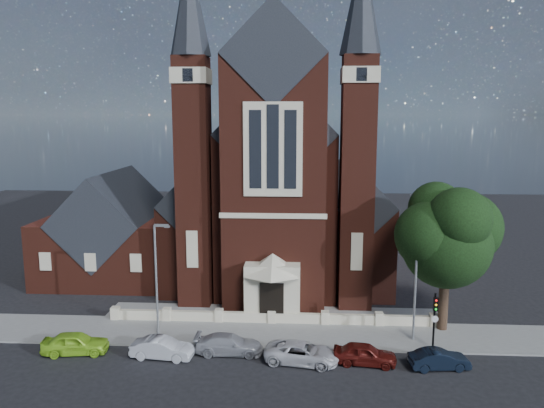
{
  "coord_description": "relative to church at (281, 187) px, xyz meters",
  "views": [
    {
      "loc": [
        2.21,
        -31.31,
        15.54
      ],
      "look_at": [
        -0.3,
        12.0,
        8.23
      ],
      "focal_mm": 35.0,
      "sensor_mm": 36.0,
      "label": 1
    }
  ],
  "objects": [
    {
      "name": "car_navy",
      "position": [
        10.76,
        -23.02,
        -7.57
      ],
      "size": [
        3.84,
        1.75,
        1.22
      ],
      "primitive_type": "imported",
      "rotation": [
        0.0,
        0.0,
        1.7
      ],
      "color": "black",
      "rests_on": "ground"
    },
    {
      "name": "car_silver_b",
      "position": [
        -2.51,
        -21.66,
        -7.54
      ],
      "size": [
        4.47,
        1.84,
        1.29
      ],
      "primitive_type": "imported",
      "rotation": [
        0.0,
        0.0,
        1.58
      ],
      "color": "#93949A",
      "rests_on": "ground"
    },
    {
      "name": "church",
      "position": [
        0.0,
        0.0,
        0.0
      ],
      "size": [
        20.01,
        34.9,
        29.2
      ],
      "color": "#4D1E14",
      "rests_on": "ground"
    },
    {
      "name": "parish_hall",
      "position": [
        -16.0,
        -4.94,
        -4.17
      ],
      "size": [
        12.0,
        12.2,
        10.24
      ],
      "color": "#4D1E14",
      "rests_on": "ground"
    },
    {
      "name": "street_lamp_right",
      "position": [
        10.09,
        -18.94,
        -3.59
      ],
      "size": [
        1.16,
        0.22,
        8.09
      ],
      "color": "gray",
      "rests_on": "ground"
    },
    {
      "name": "forecourt_wall",
      "position": [
        0.0,
        -16.44,
        -8.19
      ],
      "size": [
        24.0,
        0.4,
        0.9
      ],
      "primitive_type": "cube",
      "color": "beige",
      "rests_on": "ground"
    },
    {
      "name": "car_dark_red",
      "position": [
        6.24,
        -22.65,
        -7.51
      ],
      "size": [
        4.14,
        2.06,
        1.35
      ],
      "primitive_type": "imported",
      "rotation": [
        0.0,
        0.0,
        1.45
      ],
      "color": "#4D110D",
      "rests_on": "ground"
    },
    {
      "name": "street_lamp_left",
      "position": [
        -7.91,
        -18.94,
        -3.59
      ],
      "size": [
        1.16,
        0.22,
        8.09
      ],
      "color": "gray",
      "rests_on": "ground"
    },
    {
      "name": "ground",
      "position": [
        0.0,
        -7.94,
        -8.19
      ],
      "size": [
        120.0,
        120.0,
        0.0
      ],
      "primitive_type": "plane",
      "color": "black",
      "rests_on": "ground"
    },
    {
      "name": "forecourt_paving",
      "position": [
        0.0,
        -14.44,
        -8.19
      ],
      "size": [
        26.0,
        3.0,
        0.14
      ],
      "primitive_type": "cube",
      "color": "slate",
      "rests_on": "ground"
    },
    {
      "name": "car_lime_van",
      "position": [
        -12.6,
        -22.24,
        -7.46
      ],
      "size": [
        4.45,
        2.26,
        1.45
      ],
      "primitive_type": "imported",
      "rotation": [
        0.0,
        0.0,
        1.7
      ],
      "color": "#93CF29",
      "rests_on": "ground"
    },
    {
      "name": "pavement_strip",
      "position": [
        0.0,
        -18.44,
        -8.19
      ],
      "size": [
        60.0,
        5.0,
        0.12
      ],
      "primitive_type": "cube",
      "color": "slate",
      "rests_on": "ground"
    },
    {
      "name": "street_tree",
      "position": [
        12.6,
        -17.23,
        -1.23
      ],
      "size": [
        6.4,
        6.6,
        10.7
      ],
      "color": "black",
      "rests_on": "ground"
    },
    {
      "name": "car_white_suv",
      "position": [
        2.29,
        -22.7,
        -7.53
      ],
      "size": [
        5.02,
        2.9,
        1.32
      ],
      "primitive_type": "imported",
      "rotation": [
        0.0,
        0.0,
        1.41
      ],
      "color": "silver",
      "rests_on": "ground"
    },
    {
      "name": "traffic_signal",
      "position": [
        11.0,
        -20.52,
        -5.6
      ],
      "size": [
        0.28,
        0.42,
        4.0
      ],
      "color": "black",
      "rests_on": "ground"
    },
    {
      "name": "car_silver_a",
      "position": [
        -6.73,
        -22.55,
        -7.52
      ],
      "size": [
        4.17,
        1.79,
        1.34
      ],
      "primitive_type": "imported",
      "rotation": [
        0.0,
        0.0,
        1.48
      ],
      "color": "#B3B6BB",
      "rests_on": "ground"
    }
  ]
}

